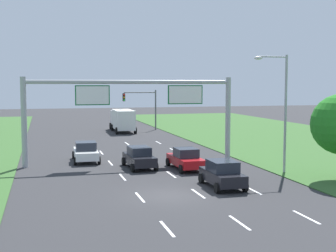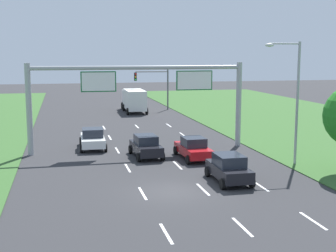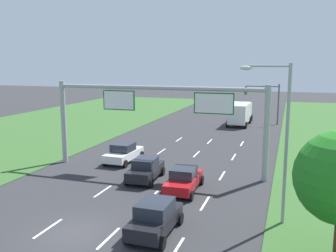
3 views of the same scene
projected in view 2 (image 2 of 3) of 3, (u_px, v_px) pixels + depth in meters
ground_plane at (173, 191)px, 26.35m from camera, size 200.00×200.00×0.00m
lane_dashes_inner_left at (134, 179)px, 28.85m from camera, size 0.14×44.40×0.01m
lane_dashes_inner_right at (189, 176)px, 29.62m from camera, size 0.14×44.40×0.01m
lane_dashes_slip at (241, 173)px, 30.39m from camera, size 0.14×44.40×0.01m
car_near_red at (193, 148)px, 34.46m from camera, size 2.12×4.45×1.61m
car_lead_silver at (229, 168)px, 28.20m from camera, size 2.02×4.01×1.69m
car_mid_lane at (146, 146)px, 35.07m from camera, size 2.18×4.19×1.65m
car_far_ahead at (93, 138)px, 38.29m from camera, size 2.21×4.48×1.65m
box_truck at (134, 100)px, 62.28m from camera, size 2.78×8.05×2.98m
sign_gantry at (141, 90)px, 36.92m from camera, size 17.24×0.44×7.00m
traffic_light_mast at (154, 82)px, 63.93m from camera, size 4.76×0.49×5.60m
street_lamp at (293, 92)px, 31.91m from camera, size 2.61×0.32×8.50m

